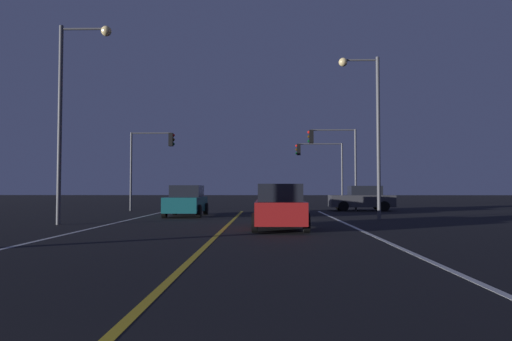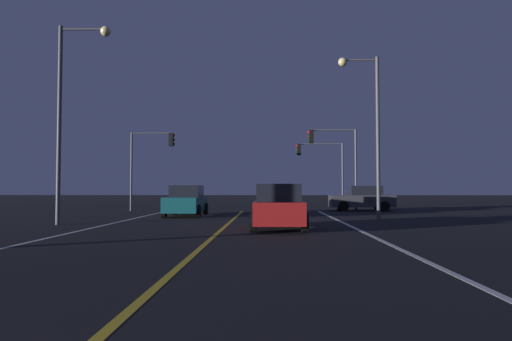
{
  "view_description": "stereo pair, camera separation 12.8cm",
  "coord_description": "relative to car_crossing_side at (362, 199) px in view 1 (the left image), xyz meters",
  "views": [
    {
      "loc": [
        1.63,
        -0.4,
        1.55
      ],
      "look_at": [
        0.95,
        28.54,
        2.66
      ],
      "focal_mm": 32.01,
      "sensor_mm": 36.0,
      "label": 1
    },
    {
      "loc": [
        1.75,
        -0.4,
        1.55
      ],
      "look_at": [
        0.95,
        28.54,
        2.66
      ],
      "focal_mm": 32.01,
      "sensor_mm": 36.0,
      "label": 2
    }
  ],
  "objects": [
    {
      "name": "car_crossing_side",
      "position": [
        0.0,
        0.0,
        0.0
      ],
      "size": [
        4.3,
        2.02,
        1.7
      ],
      "rotation": [
        0.0,
        0.0,
        3.14
      ],
      "color": "black",
      "rests_on": "ground"
    },
    {
      "name": "lane_center_divider",
      "position": [
        -8.16,
        -19.03,
        -0.82
      ],
      "size": [
        0.16,
        35.98,
        0.01
      ],
      "primitive_type": "cube",
      "color": "gold",
      "rests_on": "ground"
    },
    {
      "name": "lane_edge_right",
      "position": [
        -3.08,
        -19.03,
        -0.82
      ],
      "size": [
        0.16,
        35.98,
        0.01
      ],
      "primitive_type": "cube",
      "color": "silver",
      "rests_on": "ground"
    },
    {
      "name": "car_ahead_far",
      "position": [
        -5.77,
        -5.48,
        0.0
      ],
      "size": [
        2.02,
        4.3,
        1.7
      ],
      "rotation": [
        0.0,
        0.0,
        1.57
      ],
      "color": "black",
      "rests_on": "ground"
    },
    {
      "name": "car_lead_same_lane",
      "position": [
        -6.05,
        -14.16,
        0.0
      ],
      "size": [
        2.02,
        4.3,
        1.7
      ],
      "rotation": [
        0.0,
        0.0,
        1.57
      ],
      "color": "black",
      "rests_on": "ground"
    },
    {
      "name": "street_lamp_right_far",
      "position": [
        -1.43,
        -8.74,
        4.3
      ],
      "size": [
        2.03,
        0.44,
        8.1
      ],
      "rotation": [
        0.0,
        0.0,
        3.14
      ],
      "color": "#4C4C51",
      "rests_on": "ground"
    },
    {
      "name": "traffic_light_near_left",
      "position": [
        -14.36,
        -0.54,
        3.16
      ],
      "size": [
        3.06,
        0.36,
        5.36
      ],
      "color": "#4C4C51",
      "rests_on": "ground"
    },
    {
      "name": "traffic_light_near_right",
      "position": [
        -2.07,
        -0.54,
        3.29
      ],
      "size": [
        3.31,
        0.36,
        5.54
      ],
      "rotation": [
        0.0,
        0.0,
        3.14
      ],
      "color": "#4C4C51",
      "rests_on": "ground"
    },
    {
      "name": "lane_edge_left",
      "position": [
        -13.24,
        -19.03,
        -0.82
      ],
      "size": [
        0.16,
        35.98,
        0.01
      ],
      "primitive_type": "cube",
      "color": "silver",
      "rests_on": "ground"
    },
    {
      "name": "car_oncoming",
      "position": [
        -10.97,
        -6.3,
        0.0
      ],
      "size": [
        2.02,
        4.3,
        1.7
      ],
      "rotation": [
        0.0,
        0.0,
        -1.57
      ],
      "color": "black",
      "rests_on": "ground"
    },
    {
      "name": "traffic_light_far_right",
      "position": [
        -2.36,
        4.96,
        3.04
      ],
      "size": [
        3.78,
        0.36,
        5.13
      ],
      "rotation": [
        0.0,
        0.0,
        3.14
      ],
      "color": "#4C4C51",
      "rests_on": "ground"
    },
    {
      "name": "street_lamp_left_mid",
      "position": [
        -14.86,
        -12.32,
        4.54
      ],
      "size": [
        2.26,
        0.44,
        8.52
      ],
      "color": "#4C4C51",
      "rests_on": "ground"
    }
  ]
}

